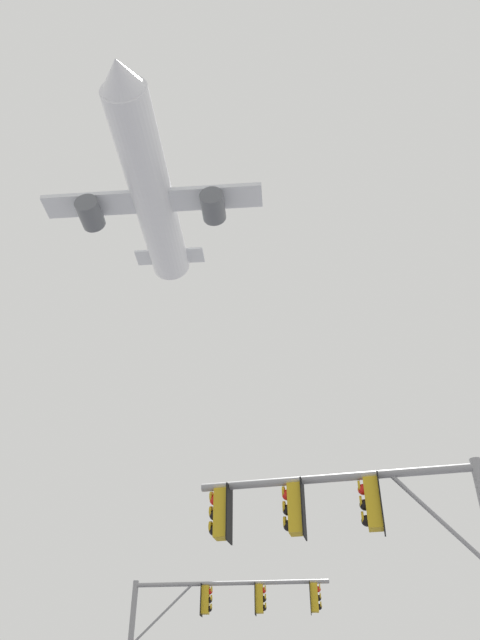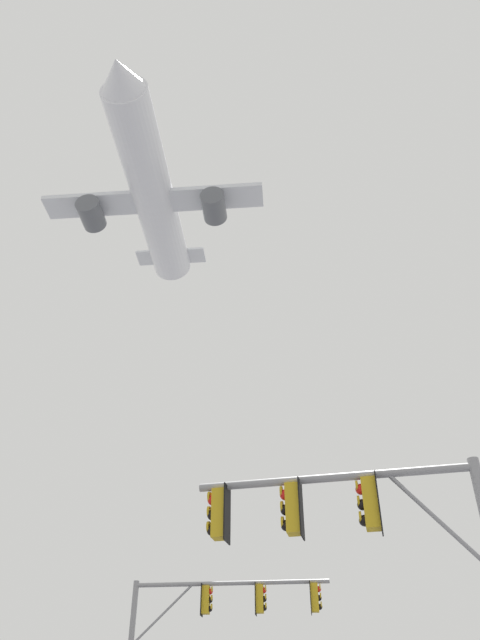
# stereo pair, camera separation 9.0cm
# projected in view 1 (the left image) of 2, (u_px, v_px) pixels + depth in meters

# --- Properties ---
(signal_pole_near) EXTENTS (5.11, 1.08, 5.63)m
(signal_pole_near) POSITION_uv_depth(u_px,v_px,m) (367.00, 540.00, 10.23)
(signal_pole_near) COLOR gray
(signal_pole_near) RESTS_ON ground
(signal_pole_far) EXTENTS (7.02, 0.66, 5.95)m
(signal_pole_far) POSITION_uv_depth(u_px,v_px,m) (211.00, 619.00, 20.36)
(signal_pole_far) COLOR gray
(signal_pole_far) RESTS_ON ground
(airplane) EXTENTS (18.68, 24.18, 6.62)m
(airplane) POSITION_uv_depth(u_px,v_px,m) (151.00, 192.00, 49.73)
(airplane) COLOR white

